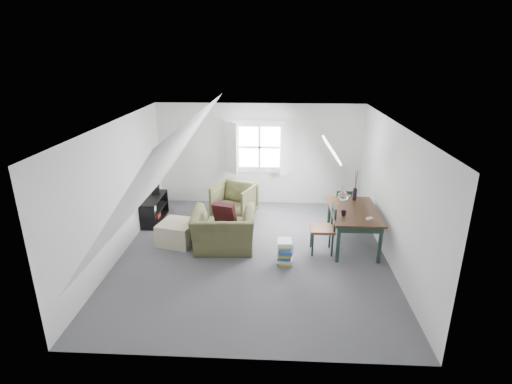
# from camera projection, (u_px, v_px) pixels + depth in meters

# --- Properties ---
(floor) EXTENTS (5.50, 5.50, 0.00)m
(floor) POSITION_uv_depth(u_px,v_px,m) (253.00, 254.00, 7.64)
(floor) COLOR #4F4E54
(floor) RESTS_ON ground
(ceiling) EXTENTS (5.50, 5.50, 0.00)m
(ceiling) POSITION_uv_depth(u_px,v_px,m) (253.00, 124.00, 6.80)
(ceiling) COLOR white
(ceiling) RESTS_ON wall_back
(wall_back) EXTENTS (5.00, 0.00, 5.00)m
(wall_back) POSITION_uv_depth(u_px,v_px,m) (259.00, 155.00, 9.80)
(wall_back) COLOR silver
(wall_back) RESTS_ON ground
(wall_front) EXTENTS (5.00, 0.00, 5.00)m
(wall_front) POSITION_uv_depth(u_px,v_px,m) (239.00, 273.00, 4.63)
(wall_front) COLOR silver
(wall_front) RESTS_ON ground
(wall_left) EXTENTS (0.00, 5.50, 5.50)m
(wall_left) POSITION_uv_depth(u_px,v_px,m) (117.00, 190.00, 7.34)
(wall_left) COLOR silver
(wall_left) RESTS_ON ground
(wall_right) EXTENTS (0.00, 5.50, 5.50)m
(wall_right) POSITION_uv_depth(u_px,v_px,m) (393.00, 195.00, 7.10)
(wall_right) COLOR silver
(wall_right) RESTS_ON ground
(slope_left) EXTENTS (3.19, 5.50, 4.48)m
(slope_left) POSITION_uv_depth(u_px,v_px,m) (166.00, 164.00, 7.12)
(slope_left) COLOR white
(slope_left) RESTS_ON wall_left
(slope_right) EXTENTS (3.19, 5.50, 4.48)m
(slope_right) POSITION_uv_depth(u_px,v_px,m) (341.00, 166.00, 6.96)
(slope_right) COLOR white
(slope_right) RESTS_ON wall_right
(dormer_window) EXTENTS (1.71, 0.35, 1.30)m
(dormer_window) POSITION_uv_depth(u_px,v_px,m) (259.00, 148.00, 9.66)
(dormer_window) COLOR white
(dormer_window) RESTS_ON wall_back
(skylight) EXTENTS (0.35, 0.75, 0.47)m
(skylight) POSITION_uv_depth(u_px,v_px,m) (332.00, 150.00, 8.20)
(skylight) COLOR white
(skylight) RESTS_ON slope_right
(armchair_near) EXTENTS (1.24, 1.10, 0.77)m
(armchair_near) POSITION_uv_depth(u_px,v_px,m) (224.00, 248.00, 7.86)
(armchair_near) COLOR #4A4B29
(armchair_near) RESTS_ON floor
(armchair_far) EXTENTS (1.11, 1.12, 0.80)m
(armchair_far) POSITION_uv_depth(u_px,v_px,m) (235.00, 217.00, 9.33)
(armchair_far) COLOR #4A4B29
(armchair_far) RESTS_ON floor
(throw_pillow) EXTENTS (0.49, 0.36, 0.45)m
(throw_pillow) POSITION_uv_depth(u_px,v_px,m) (224.00, 213.00, 7.77)
(throw_pillow) COLOR #390F17
(throw_pillow) RESTS_ON armchair_near
(ottoman) EXTENTS (0.81, 0.81, 0.45)m
(ottoman) POSITION_uv_depth(u_px,v_px,m) (178.00, 233.00, 8.02)
(ottoman) COLOR tan
(ottoman) RESTS_ON floor
(dining_table) EXTENTS (0.91, 1.52, 0.76)m
(dining_table) POSITION_uv_depth(u_px,v_px,m) (354.00, 215.00, 7.77)
(dining_table) COLOR black
(dining_table) RESTS_ON floor
(demijohn) EXTENTS (0.21, 0.21, 0.29)m
(demijohn) POSITION_uv_depth(u_px,v_px,m) (343.00, 196.00, 8.12)
(demijohn) COLOR silver
(demijohn) RESTS_ON dining_table
(vase_twigs) EXTENTS (0.08, 0.09, 0.63)m
(vase_twigs) POSITION_uv_depth(u_px,v_px,m) (355.00, 194.00, 8.20)
(vase_twigs) COLOR black
(vase_twigs) RESTS_ON dining_table
(cup) EXTENTS (0.14, 0.14, 0.10)m
(cup) POSITION_uv_depth(u_px,v_px,m) (343.00, 216.00, 7.46)
(cup) COLOR black
(cup) RESTS_ON dining_table
(paper_box) EXTENTS (0.13, 0.11, 0.04)m
(paper_box) POSITION_uv_depth(u_px,v_px,m) (370.00, 219.00, 7.29)
(paper_box) COLOR white
(paper_box) RESTS_ON dining_table
(dining_chair_far) EXTENTS (0.39, 0.39, 0.82)m
(dining_chair_far) POSITION_uv_depth(u_px,v_px,m) (342.00, 206.00, 8.84)
(dining_chair_far) COLOR brown
(dining_chair_far) RESTS_ON floor
(dining_chair_near) EXTENTS (0.45, 0.45, 0.96)m
(dining_chair_near) POSITION_uv_depth(u_px,v_px,m) (324.00, 228.00, 7.57)
(dining_chair_near) COLOR brown
(dining_chair_near) RESTS_ON floor
(media_shelf) EXTENTS (0.37, 1.10, 0.57)m
(media_shelf) POSITION_uv_depth(u_px,v_px,m) (154.00, 211.00, 9.02)
(media_shelf) COLOR black
(media_shelf) RESTS_ON floor
(electronics_box) EXTENTS (0.23, 0.27, 0.19)m
(electronics_box) POSITION_uv_depth(u_px,v_px,m) (156.00, 190.00, 9.16)
(electronics_box) COLOR black
(electronics_box) RESTS_ON media_shelf
(magazine_stack) EXTENTS (0.33, 0.39, 0.44)m
(magazine_stack) POSITION_uv_depth(u_px,v_px,m) (285.00, 252.00, 7.25)
(magazine_stack) COLOR #B29933
(magazine_stack) RESTS_ON floor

